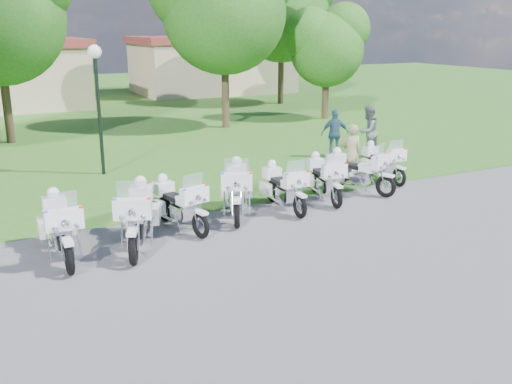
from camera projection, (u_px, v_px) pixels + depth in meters
name	position (u px, v px, depth m)	size (l,w,h in m)	color
ground	(274.00, 246.00, 12.94)	(100.00, 100.00, 0.00)	slate
grass_lawn	(70.00, 105.00, 36.08)	(100.00, 48.00, 0.01)	#396821
motorcycle_0	(60.00, 226.00, 12.17)	(0.82, 2.48, 1.66)	black
motorcycle_1	(138.00, 215.00, 12.77)	(1.45, 2.47, 1.75)	black
motorcycle_2	(178.00, 203.00, 13.96)	(1.06, 2.23, 1.52)	black
motorcycle_3	(237.00, 188.00, 14.94)	(1.49, 2.36, 1.71)	black
motorcycle_4	(283.00, 186.00, 15.47)	(0.74, 2.21, 1.49)	black
motorcycle_5	(324.00, 177.00, 16.34)	(1.02, 2.24, 1.52)	black
motorcycle_6	(357.00, 171.00, 17.07)	(1.33, 2.15, 1.54)	black
motorcycle_7	(382.00, 162.00, 18.38)	(0.73, 2.14, 1.44)	black
lamp_post	(96.00, 78.00, 18.35)	(0.44, 0.44, 4.25)	black
tree_3	(326.00, 42.00, 29.77)	(4.53, 3.87, 6.04)	#38281C
tree_4	(281.00, 4.00, 35.11)	(6.93, 5.91, 9.24)	#38281C
building_east	(212.00, 64.00, 42.83)	(11.44, 7.28, 4.10)	tan
bystander_a	(351.00, 153.00, 18.15)	(0.67, 0.44, 1.85)	#9A9868
bystander_b	(368.00, 132.00, 21.52)	(0.95, 0.74, 1.95)	slate
bystander_c	(335.00, 134.00, 21.47)	(1.07, 0.44, 1.82)	#305973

